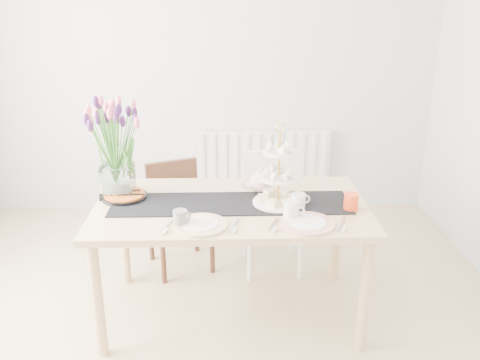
{
  "coord_description": "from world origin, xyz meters",
  "views": [
    {
      "loc": [
        0.15,
        -2.2,
        1.93
      ],
      "look_at": [
        0.23,
        0.5,
        0.92
      ],
      "focal_mm": 38.0,
      "sensor_mm": 36.0,
      "label": 1
    }
  ],
  "objects_px": {
    "tulip_vase": "(113,134)",
    "plate_left": "(200,225)",
    "mug_grey": "(180,218)",
    "mug_orange": "(351,202)",
    "radiator": "(263,163)",
    "chair_white": "(271,202)",
    "cake_stand": "(279,184)",
    "mug_white": "(291,210)",
    "cream_jug": "(298,201)",
    "plate_right": "(307,224)",
    "chair_brown": "(177,207)",
    "dining_table": "(231,216)",
    "tart_tin": "(125,196)",
    "teapot": "(260,182)"
  },
  "relations": [
    {
      "from": "tulip_vase",
      "to": "plate_left",
      "type": "relative_size",
      "value": 2.4
    },
    {
      "from": "mug_grey",
      "to": "mug_orange",
      "type": "height_order",
      "value": "mug_orange"
    },
    {
      "from": "radiator",
      "to": "mug_orange",
      "type": "distance_m",
      "value": 1.82
    },
    {
      "from": "chair_white",
      "to": "cake_stand",
      "type": "distance_m",
      "value": 0.76
    },
    {
      "from": "mug_white",
      "to": "plate_left",
      "type": "height_order",
      "value": "mug_white"
    },
    {
      "from": "chair_white",
      "to": "cake_stand",
      "type": "height_order",
      "value": "cake_stand"
    },
    {
      "from": "cream_jug",
      "to": "mug_orange",
      "type": "xyz_separation_m",
      "value": [
        0.3,
        -0.05,
        0.01
      ]
    },
    {
      "from": "radiator",
      "to": "mug_orange",
      "type": "xyz_separation_m",
      "value": [
        0.37,
        -1.75,
        0.35
      ]
    },
    {
      "from": "radiator",
      "to": "tulip_vase",
      "type": "relative_size",
      "value": 1.71
    },
    {
      "from": "chair_white",
      "to": "plate_right",
      "type": "xyz_separation_m",
      "value": [
        0.1,
        -0.94,
        0.27
      ]
    },
    {
      "from": "chair_brown",
      "to": "mug_orange",
      "type": "bearing_deg",
      "value": -56.83
    },
    {
      "from": "dining_table",
      "to": "chair_brown",
      "type": "xyz_separation_m",
      "value": [
        -0.39,
        0.66,
        -0.23
      ]
    },
    {
      "from": "tart_tin",
      "to": "dining_table",
      "type": "bearing_deg",
      "value": -9.22
    },
    {
      "from": "chair_white",
      "to": "mug_orange",
      "type": "height_order",
      "value": "mug_orange"
    },
    {
      "from": "chair_brown",
      "to": "teapot",
      "type": "height_order",
      "value": "teapot"
    },
    {
      "from": "chair_white",
      "to": "teapot",
      "type": "relative_size",
      "value": 3.74
    },
    {
      "from": "chair_brown",
      "to": "mug_orange",
      "type": "xyz_separation_m",
      "value": [
        1.08,
        -0.77,
        0.36
      ]
    },
    {
      "from": "mug_white",
      "to": "teapot",
      "type": "bearing_deg",
      "value": 122.74
    },
    {
      "from": "chair_brown",
      "to": "plate_left",
      "type": "relative_size",
      "value": 2.66
    },
    {
      "from": "teapot",
      "to": "plate_right",
      "type": "distance_m",
      "value": 0.52
    },
    {
      "from": "radiator",
      "to": "mug_white",
      "type": "height_order",
      "value": "mug_white"
    },
    {
      "from": "plate_left",
      "to": "radiator",
      "type": "bearing_deg",
      "value": 75.96
    },
    {
      "from": "mug_grey",
      "to": "radiator",
      "type": "bearing_deg",
      "value": 32.41
    },
    {
      "from": "cream_jug",
      "to": "mug_grey",
      "type": "relative_size",
      "value": 0.93
    },
    {
      "from": "cake_stand",
      "to": "plate_left",
      "type": "xyz_separation_m",
      "value": [
        -0.44,
        -0.28,
        -0.12
      ]
    },
    {
      "from": "cake_stand",
      "to": "teapot",
      "type": "bearing_deg",
      "value": 116.43
    },
    {
      "from": "radiator",
      "to": "mug_white",
      "type": "bearing_deg",
      "value": -89.67
    },
    {
      "from": "cake_stand",
      "to": "mug_grey",
      "type": "height_order",
      "value": "cake_stand"
    },
    {
      "from": "dining_table",
      "to": "plate_left",
      "type": "height_order",
      "value": "plate_left"
    },
    {
      "from": "cream_jug",
      "to": "mug_grey",
      "type": "height_order",
      "value": "mug_grey"
    },
    {
      "from": "tart_tin",
      "to": "mug_white",
      "type": "distance_m",
      "value": 1.02
    },
    {
      "from": "cake_stand",
      "to": "mug_orange",
      "type": "relative_size",
      "value": 4.43
    },
    {
      "from": "mug_grey",
      "to": "plate_left",
      "type": "relative_size",
      "value": 0.31
    },
    {
      "from": "cake_stand",
      "to": "plate_left",
      "type": "height_order",
      "value": "cake_stand"
    },
    {
      "from": "chair_brown",
      "to": "mug_orange",
      "type": "distance_m",
      "value": 1.37
    },
    {
      "from": "cake_stand",
      "to": "plate_right",
      "type": "height_order",
      "value": "cake_stand"
    },
    {
      "from": "teapot",
      "to": "tart_tin",
      "type": "height_order",
      "value": "teapot"
    },
    {
      "from": "tulip_vase",
      "to": "mug_white",
      "type": "bearing_deg",
      "value": -20.05
    },
    {
      "from": "tulip_vase",
      "to": "mug_white",
      "type": "relative_size",
      "value": 6.93
    },
    {
      "from": "plate_left",
      "to": "mug_orange",
      "type": "bearing_deg",
      "value": 12.51
    },
    {
      "from": "dining_table",
      "to": "tart_tin",
      "type": "xyz_separation_m",
      "value": [
        -0.64,
        0.1,
        0.09
      ]
    },
    {
      "from": "tulip_vase",
      "to": "cake_stand",
      "type": "bearing_deg",
      "value": -10.15
    },
    {
      "from": "plate_left",
      "to": "chair_white",
      "type": "bearing_deg",
      "value": 63.54
    },
    {
      "from": "cream_jug",
      "to": "mug_orange",
      "type": "relative_size",
      "value": 0.85
    },
    {
      "from": "tart_tin",
      "to": "plate_left",
      "type": "xyz_separation_m",
      "value": [
        0.47,
        -0.4,
        -0.01
      ]
    },
    {
      "from": "dining_table",
      "to": "teapot",
      "type": "bearing_deg",
      "value": 43.22
    },
    {
      "from": "plate_left",
      "to": "tulip_vase",
      "type": "bearing_deg",
      "value": 138.91
    },
    {
      "from": "cake_stand",
      "to": "mug_white",
      "type": "distance_m",
      "value": 0.22
    },
    {
      "from": "tulip_vase",
      "to": "mug_grey",
      "type": "bearing_deg",
      "value": -47.14
    },
    {
      "from": "tulip_vase",
      "to": "cake_stand",
      "type": "xyz_separation_m",
      "value": [
        0.97,
        -0.17,
        -0.26
      ]
    }
  ]
}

